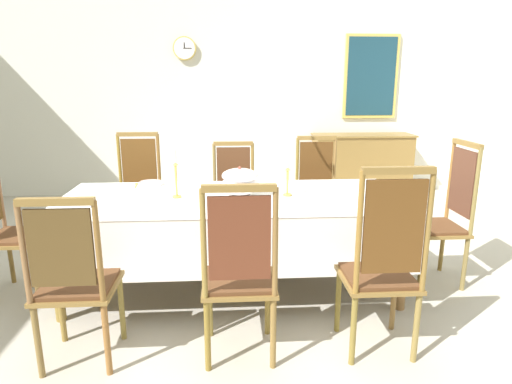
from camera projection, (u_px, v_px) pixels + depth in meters
The scene contains 22 objects.
ground at pixel (234, 297), 3.46m from camera, with size 8.11×6.60×0.04m, color #B4AE9F.
back_wall at pixel (229, 88), 6.30m from camera, with size 8.11×0.08×3.11m, color silver.
dining_table at pixel (233, 206), 3.43m from camera, with size 2.66×1.10×0.76m.
tablecloth at pixel (233, 211), 3.44m from camera, with size 2.68×1.12×0.44m.
chair_south_a at pixel (74, 279), 2.49m from camera, with size 0.44×0.42×1.06m.
chair_north_a at pixel (139, 192), 4.33m from camera, with size 0.44×0.42×1.16m.
chair_south_b at pixel (239, 271), 2.54m from camera, with size 0.44×0.42×1.12m.
chair_north_b at pixel (234, 193), 4.39m from camera, with size 0.44×0.42×1.06m.
chair_south_c at pixel (383, 263), 2.58m from camera, with size 0.44×0.42×1.20m.
chair_north_c at pixel (318, 190), 4.45m from camera, with size 0.44×0.42×1.11m.
chair_head_west at pixel (8, 226), 3.36m from camera, with size 0.42×0.44×1.10m.
chair_head_east at pixel (445, 214), 3.57m from camera, with size 0.42×0.44×1.19m.
soup_tureen at pixel (240, 182), 3.39m from camera, with size 0.31×0.31×0.24m.
candlestick_west at pixel (176, 178), 3.35m from camera, with size 0.07×0.07×0.38m.
candlestick_east at pixel (287, 180), 3.41m from camera, with size 0.07×0.07×0.33m.
bowl_near_left at pixel (242, 182), 3.84m from camera, with size 0.15×0.15×0.03m.
bowl_near_right at pixel (151, 183), 3.78m from camera, with size 0.20×0.20×0.04m.
spoon_primary at pixel (254, 182), 3.87m from camera, with size 0.04×0.18×0.01m.
spoon_secondary at pixel (136, 184), 3.80m from camera, with size 0.04×0.18×0.01m.
sideboard at pixel (361, 165), 6.39m from camera, with size 1.44×0.48×0.90m.
mounted_clock at pixel (185, 48), 6.06m from camera, with size 0.32×0.06×0.32m.
framed_painting at pixel (371, 77), 6.33m from camera, with size 0.79×0.05×1.18m.
Camera 1 is at (-0.03, -3.15, 1.64)m, focal length 30.56 mm.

